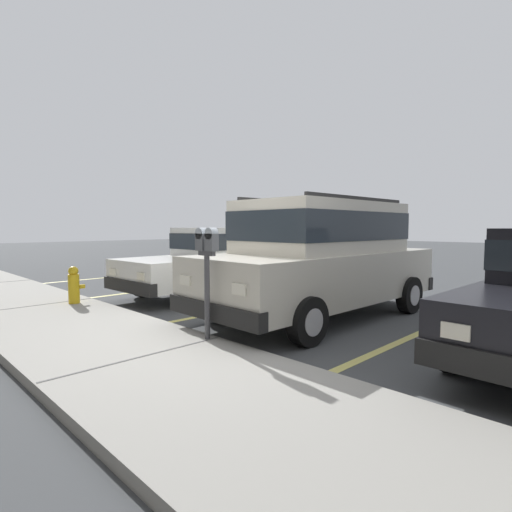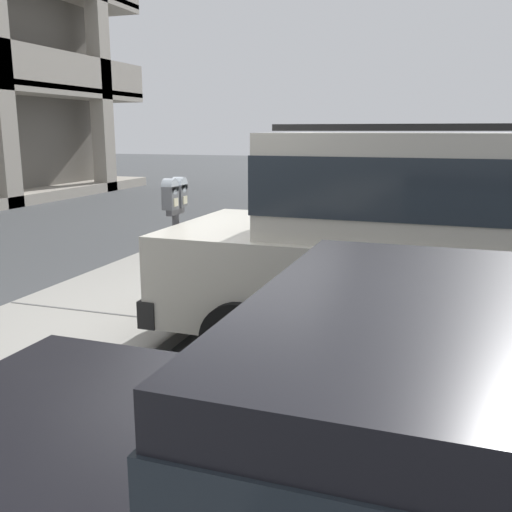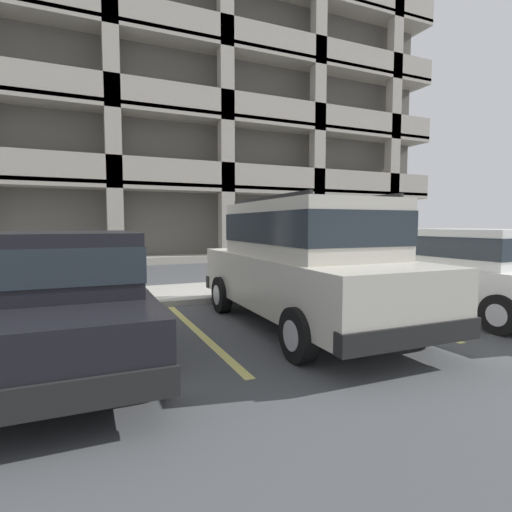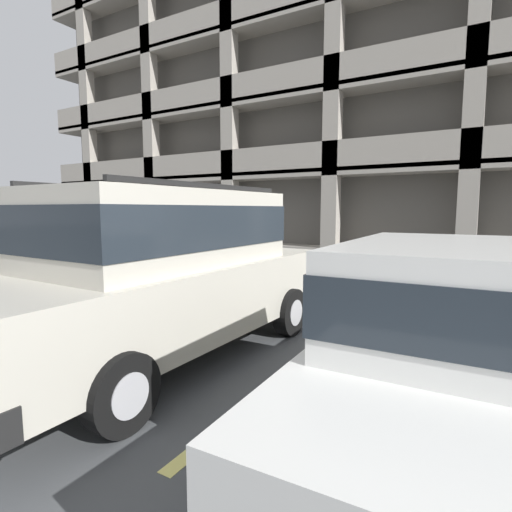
% 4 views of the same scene
% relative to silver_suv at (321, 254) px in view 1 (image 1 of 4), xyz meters
% --- Properties ---
extents(ground_plane, '(80.00, 80.00, 0.10)m').
position_rel_silver_suv_xyz_m(ground_plane, '(-0.07, 2.13, -1.14)').
color(ground_plane, '#444749').
extents(sidewalk, '(40.00, 2.20, 0.12)m').
position_rel_silver_suv_xyz_m(sidewalk, '(-0.07, 3.43, -1.03)').
color(sidewalk, '#9E9B93').
rests_on(sidewalk, ground_plane).
extents(parking_stall_lines, '(12.78, 4.80, 0.01)m').
position_rel_silver_suv_xyz_m(parking_stall_lines, '(1.52, 0.73, -1.08)').
color(parking_stall_lines, '#DBD16B').
rests_on(parking_stall_lines, ground_plane).
extents(silver_suv, '(2.08, 4.81, 2.03)m').
position_rel_silver_suv_xyz_m(silver_suv, '(0.00, 0.00, 0.00)').
color(silver_suv, beige).
rests_on(silver_suv, ground_plane).
extents(dark_hatchback, '(1.93, 4.53, 1.54)m').
position_rel_silver_suv_xyz_m(dark_hatchback, '(3.17, -0.32, -0.27)').
color(dark_hatchback, silver).
rests_on(dark_hatchback, ground_plane).
extents(parking_meter_near, '(0.35, 0.12, 1.43)m').
position_rel_silver_suv_xyz_m(parking_meter_near, '(-0.01, 2.48, 0.10)').
color(parking_meter_near, '#47474C').
rests_on(parking_meter_near, sidewalk).
extents(fire_hydrant, '(0.30, 0.30, 0.70)m').
position_rel_silver_suv_xyz_m(fire_hydrant, '(3.66, 2.77, -0.62)').
color(fire_hydrant, gold).
rests_on(fire_hydrant, sidewalk).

